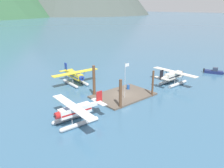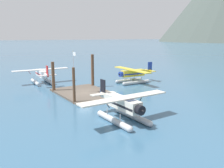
{
  "view_description": "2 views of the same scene",
  "coord_description": "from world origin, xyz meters",
  "px_view_note": "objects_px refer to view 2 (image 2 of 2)",
  "views": [
    {
      "loc": [
        -27.32,
        -28.07,
        15.74
      ],
      "look_at": [
        -1.05,
        1.93,
        2.1
      ],
      "focal_mm": 36.35,
      "sensor_mm": 36.0,
      "label": 1
    },
    {
      "loc": [
        31.68,
        -16.02,
        8.8
      ],
      "look_at": [
        2.31,
        3.58,
        1.59
      ],
      "focal_mm": 37.31,
      "sensor_mm": 36.0,
      "label": 2
    }
  ],
  "objects_px": {
    "flagpole": "(74,67)",
    "seaplane_cream_stbd_aft": "(123,107)",
    "fuel_drum": "(102,92)",
    "seaplane_yellow_bow_left": "(133,75)",
    "seaplane_white_port_aft": "(42,75)"
  },
  "relations": [
    {
      "from": "flagpole",
      "to": "seaplane_yellow_bow_left",
      "type": "distance_m",
      "value": 13.55
    },
    {
      "from": "flagpole",
      "to": "seaplane_cream_stbd_aft",
      "type": "height_order",
      "value": "flagpole"
    },
    {
      "from": "flagpole",
      "to": "fuel_drum",
      "type": "bearing_deg",
      "value": 38.08
    },
    {
      "from": "fuel_drum",
      "to": "seaplane_white_port_aft",
      "type": "bearing_deg",
      "value": -163.84
    },
    {
      "from": "fuel_drum",
      "to": "seaplane_white_port_aft",
      "type": "relative_size",
      "value": 0.08
    },
    {
      "from": "fuel_drum",
      "to": "seaplane_cream_stbd_aft",
      "type": "xyz_separation_m",
      "value": [
        10.08,
        -3.47,
        0.84
      ]
    },
    {
      "from": "seaplane_yellow_bow_left",
      "to": "seaplane_white_port_aft",
      "type": "bearing_deg",
      "value": -122.58
    },
    {
      "from": "fuel_drum",
      "to": "seaplane_yellow_bow_left",
      "type": "relative_size",
      "value": 0.08
    },
    {
      "from": "flagpole",
      "to": "seaplane_yellow_bow_left",
      "type": "relative_size",
      "value": 0.61
    },
    {
      "from": "fuel_drum",
      "to": "seaplane_white_port_aft",
      "type": "distance_m",
      "value": 15.62
    },
    {
      "from": "fuel_drum",
      "to": "seaplane_cream_stbd_aft",
      "type": "bearing_deg",
      "value": -18.99
    },
    {
      "from": "flagpole",
      "to": "seaplane_white_port_aft",
      "type": "bearing_deg",
      "value": -172.32
    },
    {
      "from": "flagpole",
      "to": "seaplane_yellow_bow_left",
      "type": "height_order",
      "value": "flagpole"
    },
    {
      "from": "seaplane_yellow_bow_left",
      "to": "seaplane_cream_stbd_aft",
      "type": "relative_size",
      "value": 1.01
    },
    {
      "from": "flagpole",
      "to": "seaplane_cream_stbd_aft",
      "type": "xyz_separation_m",
      "value": [
        13.66,
        -0.67,
        -2.69
      ]
    }
  ]
}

